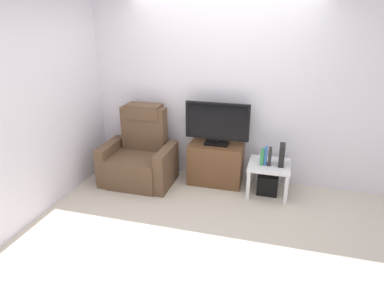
# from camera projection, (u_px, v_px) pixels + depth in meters

# --- Properties ---
(ground_plane) EXTENTS (6.40, 6.40, 0.00)m
(ground_plane) POSITION_uv_depth(u_px,v_px,m) (201.00, 214.00, 4.10)
(ground_plane) COLOR beige
(wall_back) EXTENTS (6.40, 0.06, 2.60)m
(wall_back) POSITION_uv_depth(u_px,v_px,m) (221.00, 89.00, 4.65)
(wall_back) COLOR silver
(wall_back) RESTS_ON ground
(wall_side) EXTENTS (0.06, 4.48, 2.60)m
(wall_side) POSITION_uv_depth(u_px,v_px,m) (52.00, 99.00, 4.10)
(wall_side) COLOR silver
(wall_side) RESTS_ON ground
(tv_stand) EXTENTS (0.75, 0.40, 0.58)m
(tv_stand) POSITION_uv_depth(u_px,v_px,m) (216.00, 164.00, 4.77)
(tv_stand) COLOR brown
(tv_stand) RESTS_ON ground
(television) EXTENTS (0.88, 0.20, 0.59)m
(television) POSITION_uv_depth(u_px,v_px,m) (217.00, 123.00, 4.58)
(television) COLOR black
(television) RESTS_ON tv_stand
(recliner_armchair) EXTENTS (0.98, 0.78, 1.08)m
(recliner_armchair) POSITION_uv_depth(u_px,v_px,m) (140.00, 156.00, 4.82)
(recliner_armchair) COLOR brown
(recliner_armchair) RESTS_ON ground
(side_table) EXTENTS (0.54, 0.54, 0.42)m
(side_table) POSITION_uv_depth(u_px,v_px,m) (269.00, 168.00, 4.48)
(side_table) COLOR white
(side_table) RESTS_ON ground
(subwoofer_box) EXTENTS (0.27, 0.27, 0.27)m
(subwoofer_box) POSITION_uv_depth(u_px,v_px,m) (268.00, 183.00, 4.56)
(subwoofer_box) COLOR black
(subwoofer_box) RESTS_ON ground
(book_leftmost) EXTENTS (0.04, 0.13, 0.19)m
(book_leftmost) POSITION_uv_depth(u_px,v_px,m) (262.00, 157.00, 4.43)
(book_leftmost) COLOR #388C4C
(book_leftmost) RESTS_ON side_table
(book_middle) EXTENTS (0.04, 0.10, 0.24)m
(book_middle) POSITION_uv_depth(u_px,v_px,m) (266.00, 156.00, 4.41)
(book_middle) COLOR #3366B2
(book_middle) RESTS_ON side_table
(book_rightmost) EXTENTS (0.04, 0.12, 0.23)m
(book_rightmost) POSITION_uv_depth(u_px,v_px,m) (270.00, 156.00, 4.40)
(book_rightmost) COLOR #262626
(book_rightmost) RESTS_ON side_table
(game_console) EXTENTS (0.07, 0.20, 0.28)m
(game_console) POSITION_uv_depth(u_px,v_px,m) (282.00, 155.00, 4.38)
(game_console) COLOR black
(game_console) RESTS_ON side_table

